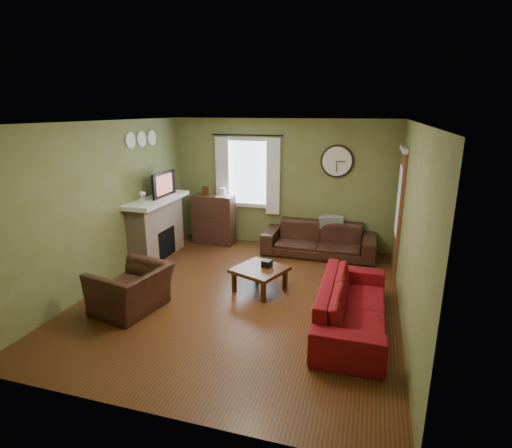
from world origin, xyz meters
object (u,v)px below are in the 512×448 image
(armchair, at_px, (132,289))
(coffee_table, at_px, (260,279))
(sofa_brown, at_px, (319,239))
(bookshelf, at_px, (214,220))
(sofa_red, at_px, (353,305))

(armchair, xyz_separation_m, coffee_table, (1.57, 1.12, -0.13))
(sofa_brown, xyz_separation_m, armchair, (-2.23, -3.01, 0.00))
(coffee_table, bearing_deg, bookshelf, 128.46)
(sofa_red, bearing_deg, coffee_table, 64.13)
(bookshelf, relative_size, armchair, 1.05)
(bookshelf, relative_size, coffee_table, 1.44)
(sofa_red, xyz_separation_m, coffee_table, (-1.46, 0.71, -0.12))
(sofa_brown, bearing_deg, armchair, -126.52)
(bookshelf, xyz_separation_m, coffee_table, (1.58, -1.99, -0.33))
(sofa_brown, bearing_deg, bookshelf, 177.65)
(sofa_red, height_order, coffee_table, sofa_red)
(bookshelf, distance_m, coffee_table, 2.56)
(coffee_table, bearing_deg, sofa_red, -25.87)
(sofa_red, height_order, armchair, armchair)
(bookshelf, height_order, armchair, bookshelf)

